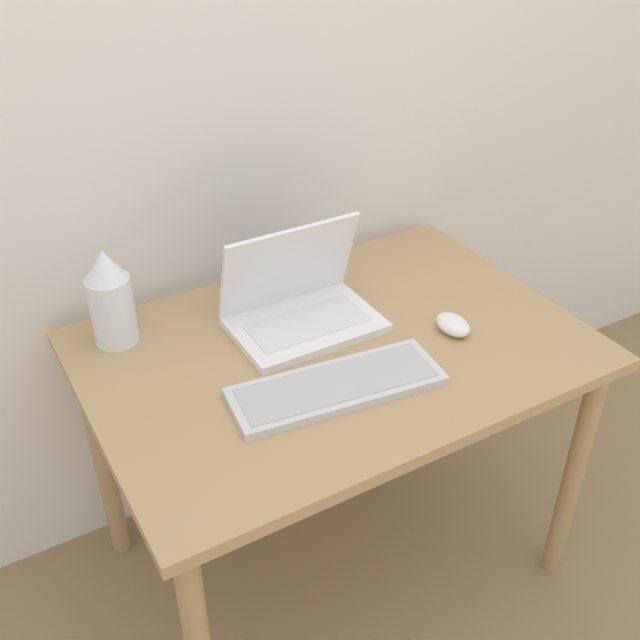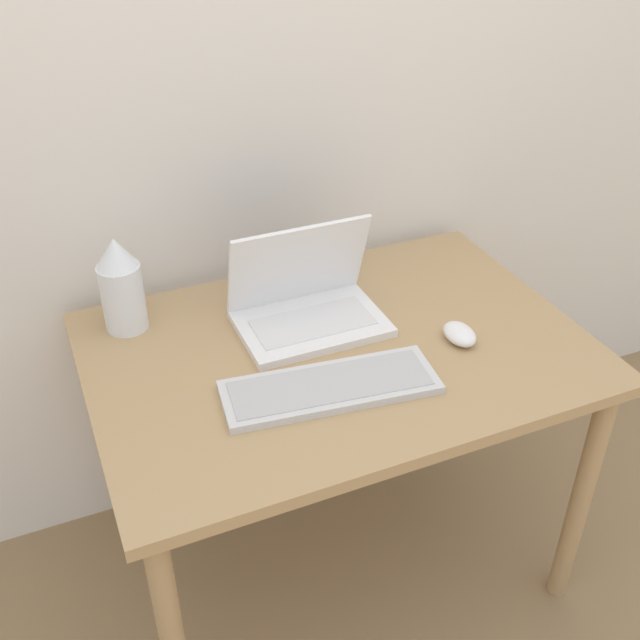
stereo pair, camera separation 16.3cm
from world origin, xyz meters
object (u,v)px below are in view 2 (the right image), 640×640
Objects in this scene: keyboard at (330,387)px; laptop at (306,303)px; vase at (121,285)px; mouse at (460,334)px.

laptop is at bearing 78.24° from keyboard.
vase is (-0.40, 0.15, 0.06)m from laptop.
keyboard is at bearing -172.02° from mouse.
vase is (-0.69, 0.36, 0.10)m from mouse.
vase is at bearing 159.79° from laptop.
laptop is 3.52× the size of mouse.
mouse is (0.35, 0.05, 0.01)m from keyboard.
keyboard is 0.35m from mouse.
vase is at bearing 130.08° from keyboard.
mouse is at bearing 7.98° from keyboard.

